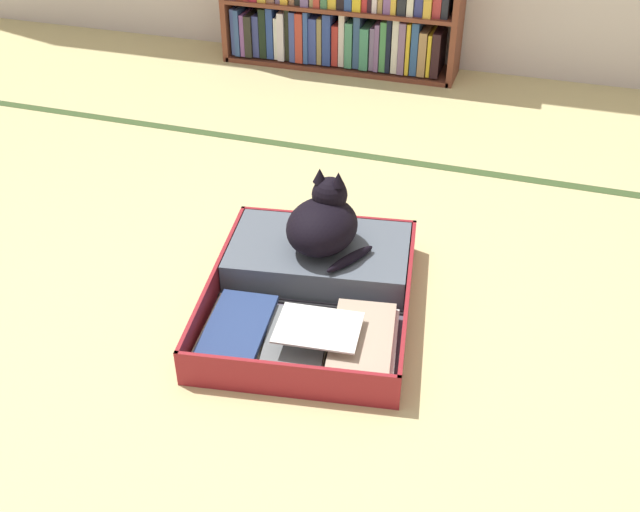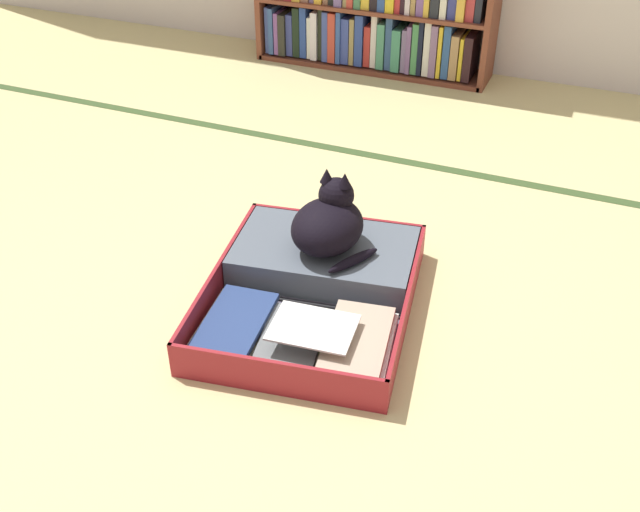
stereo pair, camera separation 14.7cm
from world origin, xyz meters
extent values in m
plane|color=#CDC083|center=(0.00, 0.00, 0.00)|extent=(10.00, 10.00, 0.00)
cube|color=#395028|center=(0.00, 1.29, 0.00)|extent=(4.80, 0.05, 0.00)
cube|color=brown|center=(-0.36, 2.25, 0.01)|extent=(1.21, 0.26, 0.02)
cube|color=brown|center=(-0.36, 2.25, 0.32)|extent=(1.18, 0.26, 0.02)
cube|color=#38498B|center=(-0.93, 2.25, 0.16)|extent=(0.02, 0.22, 0.25)
cube|color=#304E87|center=(-0.90, 2.24, 0.16)|extent=(0.03, 0.22, 0.24)
cube|color=#7B4D91|center=(-0.87, 2.25, 0.14)|extent=(0.02, 0.22, 0.22)
cube|color=#282720|center=(-0.84, 2.24, 0.14)|extent=(0.04, 0.22, 0.22)
cube|color=navy|center=(-0.80, 2.26, 0.14)|extent=(0.04, 0.22, 0.22)
cube|color=black|center=(-0.76, 2.25, 0.16)|extent=(0.04, 0.22, 0.26)
cube|color=#27418F|center=(-0.72, 2.26, 0.17)|extent=(0.04, 0.22, 0.27)
cube|color=silver|center=(-0.69, 2.26, 0.14)|extent=(0.02, 0.22, 0.22)
cube|color=silver|center=(-0.65, 2.24, 0.16)|extent=(0.04, 0.22, 0.25)
cube|color=black|center=(-0.62, 2.26, 0.17)|extent=(0.03, 0.22, 0.27)
cube|color=#3A4A94|center=(-0.59, 2.25, 0.16)|extent=(0.03, 0.22, 0.26)
cube|color=#B53C2E|center=(-0.55, 2.25, 0.16)|extent=(0.04, 0.22, 0.26)
cube|color=#304F96|center=(-0.52, 2.24, 0.17)|extent=(0.02, 0.22, 0.27)
cube|color=#364695|center=(-0.48, 2.25, 0.15)|extent=(0.04, 0.22, 0.24)
cube|color=olive|center=(-0.44, 2.25, 0.15)|extent=(0.02, 0.22, 0.24)
cube|color=navy|center=(-0.41, 2.25, 0.17)|extent=(0.04, 0.22, 0.26)
cube|color=#AC2E29|center=(-0.36, 2.26, 0.14)|extent=(0.03, 0.22, 0.21)
cube|color=silver|center=(-0.33, 2.26, 0.17)|extent=(0.03, 0.22, 0.27)
cube|color=#428465|center=(-0.29, 2.25, 0.15)|extent=(0.04, 0.22, 0.23)
cube|color=#315080|center=(-0.25, 2.26, 0.17)|extent=(0.03, 0.22, 0.27)
cube|color=#3B8263|center=(-0.20, 2.25, 0.14)|extent=(0.04, 0.22, 0.21)
cube|color=slate|center=(-0.16, 2.25, 0.14)|extent=(0.02, 0.22, 0.22)
cube|color=slate|center=(-0.14, 2.25, 0.15)|extent=(0.02, 0.22, 0.24)
cube|color=#448B51|center=(-0.11, 2.25, 0.16)|extent=(0.03, 0.22, 0.26)
cube|color=black|center=(-0.08, 2.25, 0.17)|extent=(0.02, 0.22, 0.27)
cube|color=silver|center=(-0.04, 2.25, 0.17)|extent=(0.03, 0.22, 0.27)
cube|color=slate|center=(-0.01, 2.24, 0.17)|extent=(0.03, 0.22, 0.26)
cube|color=gold|center=(0.02, 2.25, 0.16)|extent=(0.02, 0.22, 0.26)
cube|color=#2B518B|center=(0.05, 2.25, 0.17)|extent=(0.04, 0.22, 0.27)
cube|color=#A17C4F|center=(0.10, 2.25, 0.15)|extent=(0.04, 0.22, 0.22)
cube|color=gold|center=(0.13, 2.25, 0.14)|extent=(0.02, 0.22, 0.21)
cube|color=black|center=(0.16, 2.25, 0.15)|extent=(0.04, 0.22, 0.22)
cube|color=maroon|center=(0.16, 0.05, 0.01)|extent=(0.66, 0.47, 0.01)
cube|color=maroon|center=(0.19, -0.13, 0.06)|extent=(0.60, 0.10, 0.12)
cube|color=maroon|center=(-0.13, 0.01, 0.06)|extent=(0.07, 0.38, 0.12)
cube|color=maroon|center=(0.46, 0.10, 0.06)|extent=(0.07, 0.38, 0.12)
cube|color=#4C4857|center=(0.16, 0.05, 0.02)|extent=(0.63, 0.44, 0.01)
cube|color=maroon|center=(0.10, 0.43, 0.01)|extent=(0.66, 0.47, 0.01)
cube|color=maroon|center=(0.08, 0.61, 0.06)|extent=(0.60, 0.10, 0.12)
cube|color=maroon|center=(-0.19, 0.38, 0.06)|extent=(0.07, 0.38, 0.12)
cube|color=maroon|center=(0.40, 0.47, 0.06)|extent=(0.07, 0.38, 0.12)
cube|color=#4C4857|center=(0.10, 0.43, 0.02)|extent=(0.63, 0.44, 0.01)
cylinder|color=black|center=(0.13, 0.24, 0.02)|extent=(0.58, 0.10, 0.02)
cube|color=#B5AE8F|center=(-0.02, 0.02, 0.03)|extent=(0.22, 0.31, 0.02)
cube|color=tan|center=(-0.03, 0.03, 0.04)|extent=(0.21, 0.33, 0.01)
cube|color=navy|center=(-0.02, 0.02, 0.06)|extent=(0.21, 0.34, 0.02)
cube|color=tan|center=(0.16, 0.05, 0.03)|extent=(0.22, 0.31, 0.01)
cube|color=slate|center=(0.15, 0.05, 0.04)|extent=(0.22, 0.30, 0.02)
cube|color=gray|center=(0.34, 0.08, 0.03)|extent=(0.22, 0.35, 0.01)
cube|color=silver|center=(0.35, 0.08, 0.05)|extent=(0.22, 0.35, 0.02)
cube|color=tan|center=(0.34, 0.09, 0.07)|extent=(0.22, 0.33, 0.02)
cube|color=white|center=(0.22, 0.05, 0.11)|extent=(0.25, 0.20, 0.01)
cube|color=#525C68|center=(0.10, 0.43, 0.06)|extent=(0.62, 0.43, 0.11)
torus|color=white|center=(0.04, 0.45, 0.11)|extent=(0.10, 0.10, 0.01)
cylinder|color=black|center=(-0.09, 0.57, 0.06)|extent=(0.02, 0.02, 0.11)
cylinder|color=black|center=(0.24, 0.63, 0.06)|extent=(0.02, 0.02, 0.11)
cube|color=#398F39|center=(0.14, -0.13, 0.07)|extent=(0.03, 0.01, 0.03)
cube|color=#368437|center=(0.25, -0.11, 0.07)|extent=(0.03, 0.01, 0.02)
cube|color=#2D883E|center=(0.23, -0.12, 0.05)|extent=(0.03, 0.01, 0.03)
cube|color=#35823F|center=(0.18, -0.12, 0.10)|extent=(0.04, 0.01, 0.02)
ellipsoid|color=black|center=(0.12, 0.41, 0.20)|extent=(0.24, 0.28, 0.16)
ellipsoid|color=black|center=(0.13, 0.48, 0.16)|extent=(0.16, 0.11, 0.09)
sphere|color=black|center=(0.12, 0.47, 0.28)|extent=(0.11, 0.11, 0.11)
cone|color=black|center=(0.15, 0.46, 0.35)|extent=(0.04, 0.04, 0.05)
cone|color=black|center=(0.09, 0.47, 0.35)|extent=(0.04, 0.04, 0.05)
sphere|color=#D8D041|center=(0.15, 0.52, 0.29)|extent=(0.02, 0.02, 0.02)
sphere|color=#D8D041|center=(0.11, 0.52, 0.29)|extent=(0.02, 0.02, 0.02)
ellipsoid|color=black|center=(0.23, 0.35, 0.14)|extent=(0.12, 0.19, 0.03)
camera|label=1|loc=(0.71, -1.48, 1.47)|focal=42.12mm
camera|label=2|loc=(0.85, -1.43, 1.47)|focal=42.12mm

